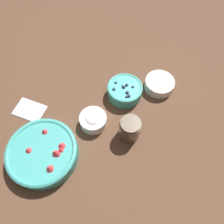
% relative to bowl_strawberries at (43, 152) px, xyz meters
% --- Properties ---
extents(ground_plane, '(4.00, 4.00, 0.00)m').
position_rel_bowl_strawberries_xyz_m(ground_plane, '(0.18, 0.19, -0.04)').
color(ground_plane, '#4C3323').
extents(bowl_strawberries, '(0.27, 0.27, 0.08)m').
position_rel_bowl_strawberries_xyz_m(bowl_strawberries, '(0.00, 0.00, 0.00)').
color(bowl_strawberries, teal).
rests_on(bowl_strawberries, ground_plane).
extents(bowl_blueberries, '(0.15, 0.15, 0.07)m').
position_rel_bowl_strawberries_xyz_m(bowl_blueberries, '(0.28, 0.32, -0.00)').
color(bowl_blueberries, teal).
rests_on(bowl_blueberries, ground_plane).
extents(bowl_bananas, '(0.13, 0.13, 0.05)m').
position_rel_bowl_strawberries_xyz_m(bowl_bananas, '(0.44, 0.38, -0.01)').
color(bowl_bananas, silver).
rests_on(bowl_bananas, ground_plane).
extents(bowl_cream, '(0.11, 0.11, 0.06)m').
position_rel_bowl_strawberries_xyz_m(bowl_cream, '(0.17, 0.16, -0.00)').
color(bowl_cream, white).
rests_on(bowl_cream, ground_plane).
extents(jar_chocolate, '(0.08, 0.08, 0.11)m').
position_rel_bowl_strawberries_xyz_m(jar_chocolate, '(0.32, 0.13, 0.01)').
color(jar_chocolate, brown).
rests_on(jar_chocolate, ground_plane).
extents(napkin, '(0.15, 0.12, 0.01)m').
position_rel_bowl_strawberries_xyz_m(napkin, '(-0.12, 0.19, -0.03)').
color(napkin, '#B2BCC6').
rests_on(napkin, ground_plane).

